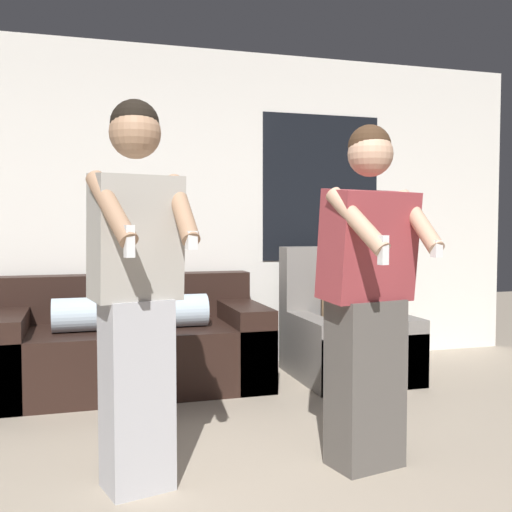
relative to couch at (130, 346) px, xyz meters
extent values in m
cube|color=silver|center=(0.60, 0.52, 1.04)|extent=(6.09, 0.06, 2.70)
cube|color=black|center=(1.74, 0.49, 1.24)|extent=(1.10, 0.01, 1.30)
cube|color=black|center=(0.00, -0.04, -0.08)|extent=(1.99, 0.96, 0.46)
cube|color=black|center=(0.00, 0.33, 0.34)|extent=(1.99, 0.22, 0.36)
cube|color=black|center=(-0.86, -0.04, -0.01)|extent=(0.28, 0.96, 0.60)
cube|color=black|center=(0.86, -0.04, -0.01)|extent=(0.28, 0.96, 0.60)
cylinder|color=silver|center=(0.00, -0.16, 0.28)|extent=(1.10, 0.24, 0.24)
cube|color=slate|center=(1.70, -0.21, -0.10)|extent=(0.87, 0.93, 0.41)
cube|color=slate|center=(1.70, 0.16, 0.41)|extent=(0.87, 0.20, 0.62)
cube|color=slate|center=(1.35, -0.21, -0.05)|extent=(0.18, 0.93, 0.51)
cube|color=slate|center=(2.04, -0.21, -0.05)|extent=(0.18, 0.93, 0.51)
cube|color=slate|center=(1.70, -0.25, 0.11)|extent=(0.74, 0.75, 0.01)
cube|color=#A87F56|center=(1.70, -0.14, 0.29)|extent=(0.36, 0.14, 0.36)
cube|color=#B2B2B7|center=(-0.11, -1.77, 0.13)|extent=(0.34, 0.31, 0.88)
cube|color=#ADA89E|center=(-0.11, -1.78, 0.85)|extent=(0.44, 0.34, 0.58)
sphere|color=#A37A5B|center=(-0.11, -1.78, 1.32)|extent=(0.23, 0.23, 0.23)
sphere|color=black|center=(-0.11, -1.77, 1.36)|extent=(0.22, 0.22, 0.22)
cylinder|color=#A37A5B|center=(-0.23, -1.96, 0.98)|extent=(0.22, 0.36, 0.33)
cube|color=white|center=(-0.17, -2.10, 0.84)|extent=(0.04, 0.04, 0.13)
cylinder|color=#A37A5B|center=(0.08, -1.88, 0.98)|extent=(0.11, 0.36, 0.33)
cube|color=white|center=(0.10, -2.03, 0.84)|extent=(0.05, 0.05, 0.08)
cube|color=#56514C|center=(1.01, -1.83, 0.11)|extent=(0.38, 0.31, 0.84)
cube|color=#99383D|center=(1.02, -1.84, 0.81)|extent=(0.50, 0.36, 0.56)
sphere|color=tan|center=(1.02, -1.85, 1.26)|extent=(0.22, 0.22, 0.22)
sphere|color=#3D2819|center=(1.02, -1.84, 1.29)|extent=(0.21, 0.21, 0.21)
cylinder|color=tan|center=(0.86, -2.03, 0.93)|extent=(0.21, 0.36, 0.32)
cube|color=white|center=(0.92, -2.17, 0.80)|extent=(0.04, 0.04, 0.13)
cylinder|color=tan|center=(1.23, -1.95, 0.93)|extent=(0.09, 0.36, 0.32)
cube|color=white|center=(1.24, -2.10, 0.80)|extent=(0.05, 0.04, 0.08)
camera|label=1|loc=(-0.36, -4.52, 0.91)|focal=42.00mm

